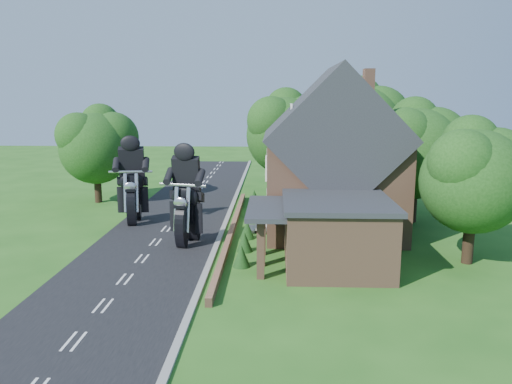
{
  "coord_description": "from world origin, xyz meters",
  "views": [
    {
      "loc": [
        6.95,
        -24.75,
        8.36
      ],
      "look_at": [
        5.82,
        4.26,
        2.8
      ],
      "focal_mm": 35.0,
      "sensor_mm": 36.0,
      "label": 1
    }
  ],
  "objects_px": {
    "house": "(332,163)",
    "motorcycle_lead": "(188,230)",
    "motorcycle_follow": "(134,210)",
    "annex": "(334,232)",
    "garden_wall": "(232,231)"
  },
  "relations": [
    {
      "from": "garden_wall",
      "to": "annex",
      "type": "distance_m",
      "value": 8.19
    },
    {
      "from": "house",
      "to": "motorcycle_lead",
      "type": "xyz_separation_m",
      "value": [
        -8.52,
        -3.3,
        -3.47
      ]
    },
    {
      "from": "house",
      "to": "motorcycle_lead",
      "type": "relative_size",
      "value": 5.44
    },
    {
      "from": "house",
      "to": "motorcycle_follow",
      "type": "xyz_separation_m",
      "value": [
        -12.98,
        1.44,
        -3.46
      ]
    },
    {
      "from": "garden_wall",
      "to": "motorcycle_follow",
      "type": "height_order",
      "value": "motorcycle_follow"
    },
    {
      "from": "garden_wall",
      "to": "motorcycle_lead",
      "type": "bearing_deg",
      "value": -135.4
    },
    {
      "from": "house",
      "to": "motorcycle_lead",
      "type": "distance_m",
      "value": 9.77
    },
    {
      "from": "motorcycle_follow",
      "to": "annex",
      "type": "bearing_deg",
      "value": 140.33
    },
    {
      "from": "garden_wall",
      "to": "motorcycle_lead",
      "type": "xyz_separation_m",
      "value": [
        -2.33,
        -2.3,
        0.68
      ]
    },
    {
      "from": "annex",
      "to": "motorcycle_lead",
      "type": "xyz_separation_m",
      "value": [
        -7.9,
        3.5,
        -0.89
      ]
    },
    {
      "from": "house",
      "to": "annex",
      "type": "bearing_deg",
      "value": -95.24
    },
    {
      "from": "motorcycle_follow",
      "to": "motorcycle_lead",
      "type": "bearing_deg",
      "value": 127.28
    },
    {
      "from": "house",
      "to": "motorcycle_follow",
      "type": "bearing_deg",
      "value": 173.66
    },
    {
      "from": "motorcycle_lead",
      "to": "motorcycle_follow",
      "type": "height_order",
      "value": "motorcycle_follow"
    },
    {
      "from": "annex",
      "to": "motorcycle_lead",
      "type": "distance_m",
      "value": 8.69
    }
  ]
}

